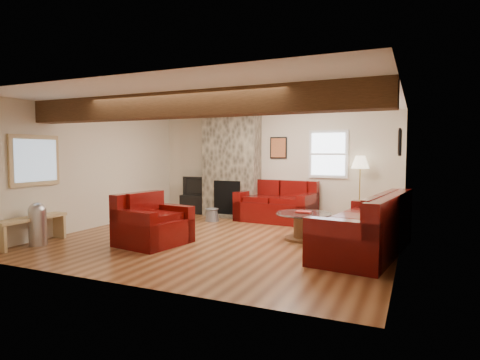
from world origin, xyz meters
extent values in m
plane|color=brown|center=(0.00, 0.00, 0.00)|extent=(8.00, 8.00, 0.00)
plane|color=white|center=(0.00, 0.00, 2.50)|extent=(8.00, 8.00, 0.00)
plane|color=beige|center=(0.00, 2.75, 1.25)|extent=(8.00, 0.00, 8.00)
plane|color=beige|center=(0.00, -2.75, 1.25)|extent=(8.00, 0.00, 8.00)
plane|color=beige|center=(-3.00, 0.00, 1.25)|extent=(0.00, 7.50, 7.50)
plane|color=beige|center=(3.00, 0.00, 1.25)|extent=(0.00, 7.50, 7.50)
cube|color=#352010|center=(0.00, -1.25, 2.31)|extent=(6.00, 0.36, 0.38)
cube|color=#37332B|center=(-1.00, 2.50, 1.25)|extent=(1.40, 0.50, 2.50)
cube|color=black|center=(-1.00, 2.25, 0.45)|extent=(0.70, 0.06, 0.90)
cube|color=#37332B|center=(-1.00, 2.20, 0.04)|extent=(1.00, 0.25, 0.08)
cylinder|color=#432A15|center=(1.36, 0.56, 0.02)|extent=(0.67, 0.67, 0.04)
cylinder|color=#432A15|center=(1.36, 0.56, 0.22)|extent=(0.36, 0.36, 0.45)
cylinder|color=silver|center=(1.36, 0.56, 0.48)|extent=(1.01, 1.01, 0.02)
cube|color=maroon|center=(1.36, 0.56, 0.51)|extent=(0.28, 0.20, 0.03)
cube|color=black|center=(-1.95, 2.53, 0.24)|extent=(0.95, 0.38, 0.48)
imported|color=black|center=(-1.95, 2.53, 0.72)|extent=(0.84, 0.11, 0.48)
cylinder|color=tan|center=(2.08, 2.55, 0.01)|extent=(0.27, 0.27, 0.03)
cylinder|color=tan|center=(2.08, 2.55, 0.68)|extent=(0.03, 0.03, 1.36)
cone|color=beige|center=(2.08, 2.55, 1.38)|extent=(0.39, 0.39, 0.27)
camera|label=1|loc=(3.24, -6.50, 1.60)|focal=30.00mm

